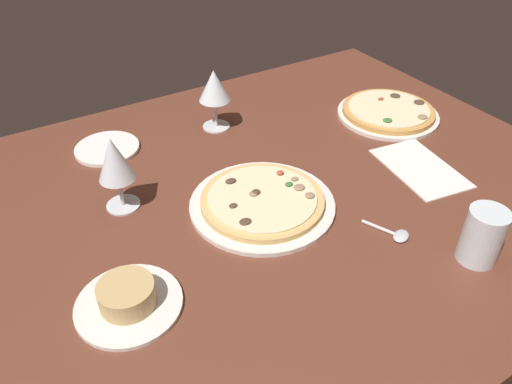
# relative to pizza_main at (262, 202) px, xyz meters

# --- Properties ---
(dining_table) EXTENTS (1.50, 1.10, 0.04)m
(dining_table) POSITION_rel_pizza_main_xyz_m (0.01, -0.03, -0.03)
(dining_table) COLOR brown
(dining_table) RESTS_ON ground
(pizza_main) EXTENTS (0.30, 0.30, 0.03)m
(pizza_main) POSITION_rel_pizza_main_xyz_m (0.00, 0.00, 0.00)
(pizza_main) COLOR silver
(pizza_main) RESTS_ON dining_table
(pizza_side) EXTENTS (0.27, 0.27, 0.03)m
(pizza_side) POSITION_rel_pizza_main_xyz_m (-0.49, -0.15, 0.00)
(pizza_side) COLOR silver
(pizza_side) RESTS_ON dining_table
(ramekin_on_saucer) EXTENTS (0.18, 0.18, 0.05)m
(ramekin_on_saucer) POSITION_rel_pizza_main_xyz_m (0.33, 0.11, 0.01)
(ramekin_on_saucer) COLOR silver
(ramekin_on_saucer) RESTS_ON dining_table
(wine_glass_far) EXTENTS (0.07, 0.07, 0.16)m
(wine_glass_far) POSITION_rel_pizza_main_xyz_m (0.25, -0.15, 0.10)
(wine_glass_far) COLOR silver
(wine_glass_far) RESTS_ON dining_table
(wine_glass_near) EXTENTS (0.08, 0.08, 0.16)m
(wine_glass_near) POSITION_rel_pizza_main_xyz_m (-0.07, -0.34, 0.10)
(wine_glass_near) COLOR silver
(wine_glass_near) RESTS_ON dining_table
(water_glass) EXTENTS (0.07, 0.07, 0.11)m
(water_glass) POSITION_rel_pizza_main_xyz_m (-0.25, 0.33, 0.04)
(water_glass) COLOR silver
(water_glass) RESTS_ON dining_table
(side_plate) EXTENTS (0.15, 0.15, 0.01)m
(side_plate) POSITION_rel_pizza_main_xyz_m (0.21, -0.38, -0.01)
(side_plate) COLOR white
(side_plate) RESTS_ON dining_table
(paper_menu) EXTENTS (0.17, 0.24, 0.00)m
(paper_menu) POSITION_rel_pizza_main_xyz_m (-0.38, 0.07, -0.01)
(paper_menu) COLOR white
(paper_menu) RESTS_ON dining_table
(spoon) EXTENTS (0.06, 0.10, 0.01)m
(spoon) POSITION_rel_pizza_main_xyz_m (-0.17, 0.21, -0.01)
(spoon) COLOR silver
(spoon) RESTS_ON dining_table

